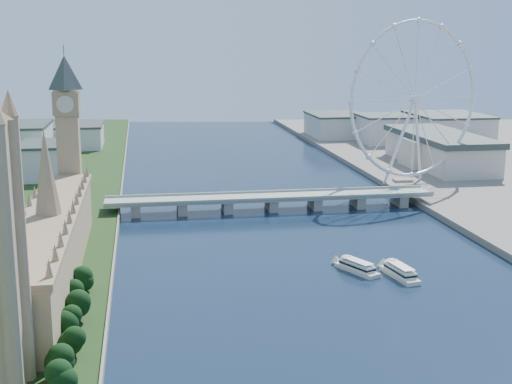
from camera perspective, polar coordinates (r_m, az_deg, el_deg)
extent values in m
cube|color=tan|center=(344.30, -16.09, -4.36)|extent=(24.00, 200.00, 28.00)
cone|color=#937A59|center=(336.24, -16.45, 1.54)|extent=(12.00, 12.00, 40.00)
cube|color=tan|center=(443.75, -14.70, 2.76)|extent=(13.00, 13.00, 80.00)
cube|color=#937A59|center=(439.97, -14.92, 6.88)|extent=(15.00, 15.00, 14.00)
pyramid|color=#2D3833|center=(438.56, -15.12, 10.52)|extent=(20.02, 20.02, 20.00)
cube|color=gray|center=(477.35, 1.24, -0.43)|extent=(220.00, 22.00, 2.00)
cube|color=gray|center=(470.81, -9.60, -1.37)|extent=(6.00, 20.00, 7.50)
cube|color=gray|center=(471.44, -5.96, -1.24)|extent=(6.00, 20.00, 7.50)
cube|color=gray|center=(473.98, -2.33, -1.11)|extent=(6.00, 20.00, 7.50)
cube|color=gray|center=(478.39, 1.24, -0.98)|extent=(6.00, 20.00, 7.50)
cube|color=gray|center=(484.62, 4.73, -0.85)|extent=(6.00, 20.00, 7.50)
cube|color=gray|center=(492.60, 8.12, -0.72)|extent=(6.00, 20.00, 7.50)
cube|color=gray|center=(502.25, 11.39, -0.60)|extent=(6.00, 20.00, 7.50)
torus|color=silver|center=(554.46, 12.59, 7.24)|extent=(113.60, 39.12, 118.60)
cylinder|color=silver|center=(554.46, 12.59, 7.24)|extent=(7.25, 6.61, 6.00)
cube|color=gray|center=(571.13, 11.65, 0.93)|extent=(14.00, 10.00, 2.00)
cube|color=beige|center=(600.71, -16.30, 2.39)|extent=(40.00, 60.00, 26.00)
cube|color=beige|center=(694.19, -18.73, 3.73)|extent=(60.00, 80.00, 32.00)
cube|color=beige|center=(767.33, -14.06, 4.36)|extent=(50.00, 70.00, 22.00)
cube|color=beige|center=(790.11, 10.47, 4.95)|extent=(60.00, 60.00, 28.00)
cube|color=beige|center=(793.94, 15.05, 4.84)|extent=(70.00, 90.00, 30.00)
cube|color=beige|center=(835.02, 6.49, 5.30)|extent=(60.00, 80.00, 24.00)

